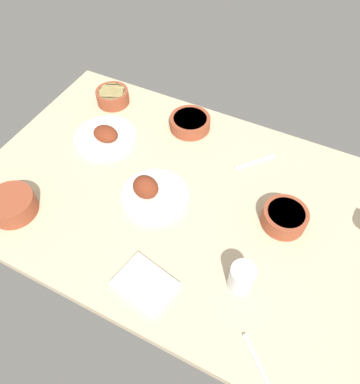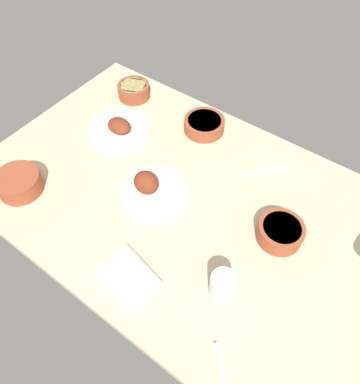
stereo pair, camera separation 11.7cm
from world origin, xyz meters
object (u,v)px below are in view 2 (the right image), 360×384
plate_near_viewer (152,189)px  folded_napkin (128,277)px  bowl_soup (204,124)px  bowl_cream (19,182)px  bowl_pasta (134,90)px  fork_loose (263,172)px  spoon_loose (224,379)px  plate_far_side (119,129)px  water_tumbler (222,286)px  bowl_potatoes (280,232)px

plate_near_viewer → folded_napkin: plate_near_viewer is taller
bowl_soup → bowl_cream: bowl_cream is taller
bowl_pasta → fork_loose: 64.73cm
bowl_soup → bowl_cream: 69.93cm
folded_napkin → spoon_loose: size_ratio=0.98×
plate_far_side → bowl_soup: 32.91cm
fork_loose → spoon_loose: 68.23cm
plate_far_side → bowl_soup: size_ratio=1.50×
bowl_pasta → bowl_cream: (1.23, -60.71, 0.36)cm
plate_near_viewer → plate_far_side: (-28.94, 15.97, -0.81)cm
plate_near_viewer → spoon_loose: (49.31, -33.75, -2.18)cm
water_tumbler → spoon_loose: size_ratio=0.55×
plate_near_viewer → bowl_cream: bearing=-146.6°
bowl_potatoes → folded_napkin: bowl_potatoes is taller
plate_near_viewer → bowl_potatoes: size_ratio=1.61×
plate_near_viewer → bowl_soup: bearing=95.0°
bowl_potatoes → water_tumbler: 25.98cm
bowl_pasta → bowl_potatoes: bearing=-18.0°
bowl_soup → bowl_pasta: size_ratio=1.18×
bowl_potatoes → folded_napkin: bearing=-127.5°
bowl_potatoes → bowl_pasta: bearing=162.0°
folded_napkin → fork_loose: bearing=77.8°
plate_far_side → water_tumbler: 73.34cm
plate_near_viewer → folded_napkin: 30.81cm
bowl_soup → folded_napkin: bearing=-75.6°
folded_napkin → bowl_cream: bearing=176.4°
bowl_pasta → plate_near_viewer: bearing=-43.1°
bowl_potatoes → spoon_loose: (7.12, -43.61, -2.77)cm
bowl_potatoes → folded_napkin: size_ratio=0.86×
plate_far_side → bowl_cream: plate_far_side is taller
plate_near_viewer → bowl_soup: 36.60cm
bowl_soup → bowl_pasta: (-35.36, -0.33, 0.46)cm
plate_near_viewer → bowl_pasta: (-38.56, 36.13, 0.53)cm
bowl_pasta → water_tumbler: size_ratio=1.46×
plate_near_viewer → spoon_loose: 59.79cm
spoon_loose → bowl_potatoes: bearing=-38.3°
plate_far_side → spoon_loose: plate_far_side is taller
bowl_soup → water_tumbler: (40.40, -52.05, 1.89)cm
plate_far_side → fork_loose: bearing=14.7°
bowl_soup → spoon_loose: bowl_soup is taller
bowl_pasta → plate_far_side: bearing=-64.5°
bowl_cream → water_tumbler: size_ratio=1.66×
fork_loose → spoon_loose: bearing=-118.6°
bowl_soup → folded_napkin: 66.30cm
fork_loose → bowl_soup: bearing=119.3°
plate_far_side → bowl_pasta: size_ratio=1.77×
plate_far_side → bowl_pasta: bearing=115.5°
bowl_pasta → water_tumbler: 91.74cm
bowl_soup → fork_loose: bowl_soup is taller
plate_far_side → folded_napkin: bearing=-46.0°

